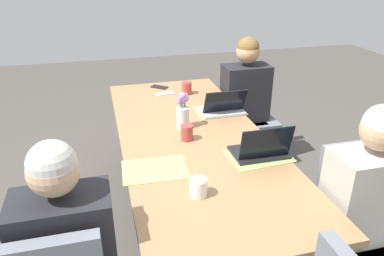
# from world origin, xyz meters

# --- Properties ---
(ground_plane) EXTENTS (10.00, 10.00, 0.00)m
(ground_plane) POSITION_xyz_m (0.00, 0.00, 0.00)
(ground_plane) COLOR #4C4742
(dining_table) EXTENTS (2.30, 0.94, 0.73)m
(dining_table) POSITION_xyz_m (0.00, 0.00, 0.66)
(dining_table) COLOR #9E754C
(dining_table) RESTS_ON ground_plane
(chair_far_left_near) EXTENTS (0.44, 0.44, 0.90)m
(chair_far_left_near) POSITION_xyz_m (0.76, 0.76, 0.50)
(chair_far_left_near) COLOR slate
(chair_far_left_near) RESTS_ON ground_plane
(person_far_left_near) EXTENTS (0.36, 0.40, 1.19)m
(person_far_left_near) POSITION_xyz_m (0.84, 0.70, 0.53)
(person_far_left_near) COLOR #2D2D33
(person_far_left_near) RESTS_ON ground_plane
(chair_far_left_mid) EXTENTS (0.44, 0.44, 0.90)m
(chair_far_left_mid) POSITION_xyz_m (-0.84, 0.75, 0.50)
(chair_far_left_mid) COLOR slate
(chair_far_left_mid) RESTS_ON ground_plane
(person_far_left_mid) EXTENTS (0.36, 0.40, 1.19)m
(person_far_left_mid) POSITION_xyz_m (-0.77, 0.69, 0.53)
(person_far_left_mid) COLOR #2D2D33
(person_far_left_mid) RESTS_ON ground_plane
(flower_vase) EXTENTS (0.09, 0.09, 0.26)m
(flower_vase) POSITION_xyz_m (-0.13, -0.03, 0.86)
(flower_vase) COLOR silver
(flower_vase) RESTS_ON dining_table
(placemat_far_left_near) EXTENTS (0.28, 0.38, 0.00)m
(placemat_far_left_near) POSITION_xyz_m (0.38, 0.31, 0.74)
(placemat_far_left_near) COLOR #9EBC66
(placemat_far_left_near) RESTS_ON dining_table
(placemat_far_left_mid) EXTENTS (0.26, 0.36, 0.00)m
(placemat_far_left_mid) POSITION_xyz_m (-0.34, 0.31, 0.74)
(placemat_far_left_mid) COLOR #9EBC66
(placemat_far_left_mid) RESTS_ON dining_table
(placemat_near_left_far) EXTENTS (0.28, 0.37, 0.00)m
(placemat_near_left_far) POSITION_xyz_m (0.37, -0.31, 0.74)
(placemat_near_left_far) COLOR #9EBC66
(placemat_near_left_far) RESTS_ON dining_table
(laptop_far_left_mid) EXTENTS (0.22, 0.32, 0.20)m
(laptop_far_left_mid) POSITION_xyz_m (-0.30, 0.31, 0.78)
(laptop_far_left_mid) COLOR silver
(laptop_far_left_mid) RESTS_ON dining_table
(laptop_far_left_near) EXTENTS (0.22, 0.32, 0.21)m
(laptop_far_left_near) POSITION_xyz_m (0.38, 0.32, 0.78)
(laptop_far_left_near) COLOR black
(laptop_far_left_near) RESTS_ON dining_table
(coffee_mug_near_left) EXTENTS (0.08, 0.08, 0.10)m
(coffee_mug_near_left) POSITION_xyz_m (-0.78, 0.16, 0.79)
(coffee_mug_near_left) COLOR #AD3D38
(coffee_mug_near_left) RESTS_ON dining_table
(coffee_mug_near_right) EXTENTS (0.08, 0.08, 0.10)m
(coffee_mug_near_right) POSITION_xyz_m (0.06, -0.05, 0.78)
(coffee_mug_near_right) COLOR #AD3D38
(coffee_mug_near_right) RESTS_ON dining_table
(coffee_mug_centre_left) EXTENTS (0.09, 0.09, 0.09)m
(coffee_mug_centre_left) POSITION_xyz_m (0.66, -0.14, 0.78)
(coffee_mug_centre_left) COLOR white
(coffee_mug_centre_left) RESTS_ON dining_table
(phone_black) EXTENTS (0.15, 0.16, 0.01)m
(phone_black) POSITION_xyz_m (-1.01, -0.04, 0.74)
(phone_black) COLOR black
(phone_black) RESTS_ON dining_table
(phone_silver) EXTENTS (0.10, 0.16, 0.01)m
(phone_silver) POSITION_xyz_m (-0.82, -0.03, 0.74)
(phone_silver) COLOR silver
(phone_silver) RESTS_ON dining_table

